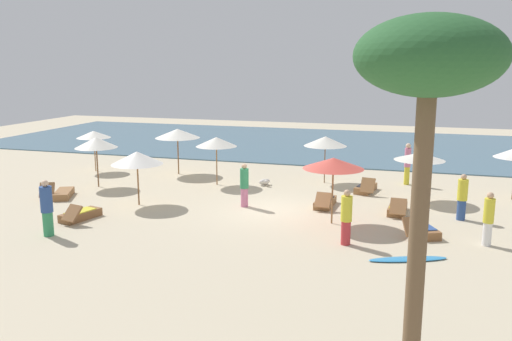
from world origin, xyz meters
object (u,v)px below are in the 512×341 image
(umbrella_0, at_px, (333,163))
(lounger_4, at_px, (366,188))
(lounger_2, at_px, (421,230))
(person_1, at_px, (244,185))
(umbrella_5, at_px, (420,156))
(lounger_3, at_px, (80,215))
(person_3, at_px, (47,208))
(person_2, at_px, (462,197))
(palm_0, at_px, (429,68))
(person_4, at_px, (346,217))
(person_0, at_px, (407,163))
(surfboard, at_px, (408,259))
(person_5, at_px, (488,219))
(umbrella_3, at_px, (325,141))
(umbrella_1, at_px, (94,134))
(umbrella_6, at_px, (137,158))
(lounger_5, at_px, (325,202))
(dog, at_px, (265,182))
(lounger_1, at_px, (62,194))
(umbrella_4, at_px, (216,142))
(umbrella_7, at_px, (178,133))
(lounger_0, at_px, (397,209))
(umbrella_2, at_px, (96,143))

(umbrella_0, xyz_separation_m, lounger_4, (0.69, 4.96, -1.93))
(lounger_2, relative_size, person_1, 1.05)
(umbrella_5, distance_m, lounger_3, 13.11)
(umbrella_0, relative_size, person_3, 1.26)
(person_2, distance_m, palm_0, 11.69)
(umbrella_0, distance_m, person_4, 2.52)
(lounger_2, height_order, person_0, person_0)
(lounger_2, distance_m, surfboard, 2.50)
(person_5, bearing_deg, person_4, -164.29)
(umbrella_3, distance_m, person_4, 8.63)
(umbrella_1, xyz_separation_m, person_2, (17.32, -3.78, -1.07))
(person_3, bearing_deg, umbrella_1, 115.61)
(umbrella_6, height_order, lounger_5, umbrella_6)
(lounger_3, height_order, dog, lounger_3)
(lounger_1, height_order, lounger_3, lounger_1)
(person_2, bearing_deg, dog, 158.73)
(umbrella_3, distance_m, lounger_1, 11.64)
(lounger_5, relative_size, person_4, 1.00)
(person_5, height_order, dog, person_5)
(lounger_5, xyz_separation_m, dog, (-3.22, 2.81, -0.01))
(person_1, xyz_separation_m, surfboard, (6.17, -4.09, -0.82))
(lounger_2, xyz_separation_m, palm_0, (-0.22, -8.51, 5.16))
(umbrella_3, bearing_deg, umbrella_4, -158.50)
(person_0, relative_size, person_2, 1.15)
(umbrella_7, xyz_separation_m, dog, (4.83, -1.21, -1.88))
(lounger_0, distance_m, person_4, 4.30)
(person_1, bearing_deg, umbrella_6, -166.77)
(umbrella_0, height_order, lounger_4, umbrella_0)
(lounger_0, xyz_separation_m, person_0, (0.20, 5.02, 0.82))
(umbrella_2, relative_size, dog, 3.50)
(person_1, bearing_deg, dog, 93.77)
(person_3, distance_m, person_5, 13.66)
(lounger_4, xyz_separation_m, lounger_5, (-1.28, -2.87, -0.00))
(umbrella_1, bearing_deg, umbrella_3, 3.53)
(umbrella_7, relative_size, lounger_3, 1.27)
(lounger_4, distance_m, person_1, 5.72)
(lounger_2, bearing_deg, surfboard, -98.26)
(umbrella_4, distance_m, palm_0, 16.28)
(umbrella_0, xyz_separation_m, lounger_3, (-8.59, -2.16, -1.94))
(umbrella_2, relative_size, umbrella_5, 1.12)
(palm_0, bearing_deg, umbrella_5, 89.68)
(umbrella_0, height_order, surfboard, umbrella_0)
(umbrella_6, xyz_separation_m, person_4, (8.34, -2.31, -0.99))
(lounger_0, distance_m, lounger_1, 13.41)
(umbrella_6, distance_m, person_3, 4.43)
(lounger_0, distance_m, person_0, 5.09)
(lounger_2, bearing_deg, palm_0, -91.49)
(person_4, relative_size, dog, 2.69)
(person_0, relative_size, dog, 2.97)
(umbrella_3, xyz_separation_m, lounger_3, (-7.27, -8.41, -1.77))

